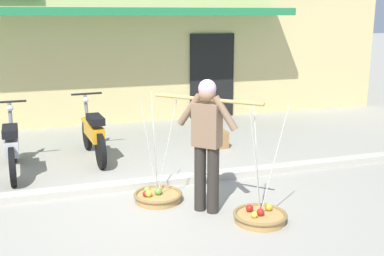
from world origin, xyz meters
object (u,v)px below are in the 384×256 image
at_px(fruit_vendor, 207,137).
at_px(fruit_basket_left_side, 260,216).
at_px(fruit_basket_right_side, 158,196).
at_px(motorcycle_third_in_row, 93,133).
at_px(wooden_crate, 215,139).
at_px(motorcycle_second_in_row, 12,146).

xyz_separation_m(fruit_vendor, fruit_basket_left_side, (0.51, -0.51, -0.90)).
height_order(fruit_basket_right_side, motorcycle_third_in_row, fruit_basket_right_side).
bearing_deg(fruit_basket_left_side, fruit_basket_right_side, 134.83).
distance_m(fruit_basket_left_side, wooden_crate, 3.34).
relative_size(fruit_basket_left_side, motorcycle_third_in_row, 0.80).
xyz_separation_m(fruit_vendor, motorcycle_third_in_row, (-1.08, 2.74, -0.52)).
height_order(fruit_basket_left_side, fruit_basket_right_side, same).
xyz_separation_m(motorcycle_third_in_row, wooden_crate, (2.25, 0.02, -0.29)).
bearing_deg(wooden_crate, motorcycle_third_in_row, -179.43).
height_order(fruit_basket_left_side, wooden_crate, fruit_basket_left_side).
bearing_deg(motorcycle_third_in_row, fruit_basket_left_side, -63.95).
relative_size(fruit_basket_left_side, fruit_basket_right_side, 1.00).
xyz_separation_m(fruit_basket_right_side, motorcycle_third_in_row, (-0.57, 2.22, 0.38)).
xyz_separation_m(fruit_basket_left_side, motorcycle_third_in_row, (-1.59, 3.25, 0.38)).
bearing_deg(fruit_vendor, fruit_basket_right_side, 134.89).
bearing_deg(fruit_basket_left_side, fruit_vendor, 134.78).
bearing_deg(motorcycle_third_in_row, motorcycle_second_in_row, -162.63).
relative_size(motorcycle_third_in_row, wooden_crate, 4.14).
xyz_separation_m(fruit_vendor, wooden_crate, (1.16, 2.76, -0.82)).
bearing_deg(motorcycle_second_in_row, fruit_basket_left_side, -44.47).
height_order(fruit_basket_right_side, motorcycle_second_in_row, fruit_basket_right_side).
xyz_separation_m(motorcycle_second_in_row, wooden_crate, (3.55, 0.43, -0.29)).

